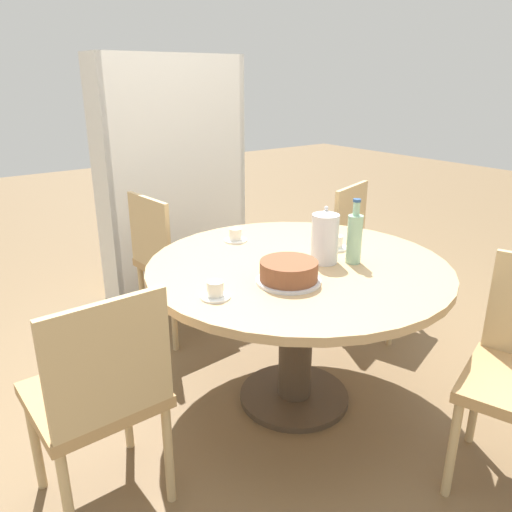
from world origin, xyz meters
The scene contains 12 objects.
ground_plane centered at (0.00, 0.00, 0.00)m, with size 14.00×14.00×0.00m, color brown.
dining_table centered at (0.00, 0.00, 0.56)m, with size 1.33×1.33×0.71m.
chair_a centered at (0.89, 0.35, 0.47)m, with size 0.53×0.53×0.87m.
chair_b centered at (-0.13, 0.95, 0.47)m, with size 0.45×0.45×0.87m.
chair_c centered at (-0.95, -0.08, 0.47)m, with size 0.43×0.43×0.87m.
bookshelf centered at (0.21, 1.53, 0.79)m, with size 1.03×0.28×1.62m.
coffee_pot centered at (0.10, -0.06, 0.82)m, with size 0.12×0.12×0.26m.
water_bottle centered at (0.20, -0.14, 0.82)m, with size 0.07×0.07×0.29m.
cake_main centered at (-0.17, -0.14, 0.75)m, with size 0.26×0.26×0.09m.
cup_a centered at (0.28, 0.04, 0.73)m, with size 0.11×0.11×0.07m.
cup_b centered at (-0.49, -0.09, 0.73)m, with size 0.11×0.11×0.07m.
cup_c centered at (-0.04, 0.43, 0.73)m, with size 0.11×0.11×0.07m.
Camera 1 is at (-1.38, -1.54, 1.49)m, focal length 35.00 mm.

